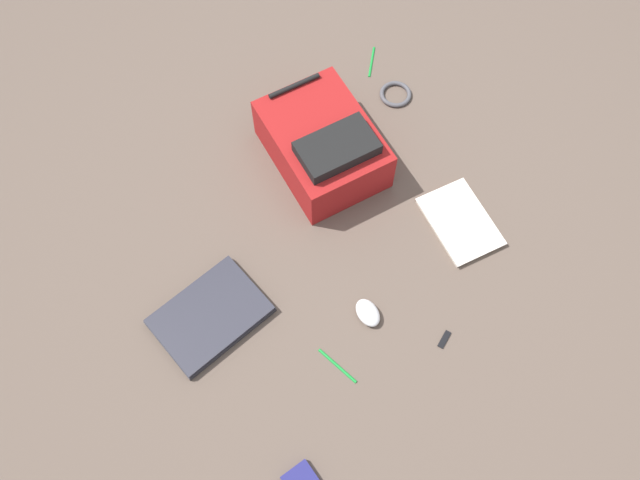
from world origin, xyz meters
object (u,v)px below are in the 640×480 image
object	(u,v)px
pen_black	(338,365)
pen_blue	(372,61)
backpack	(323,145)
book_comic	(460,222)
usb_stick	(444,339)
cable_coil	(396,94)
laptop	(210,316)
computer_mouse	(368,313)

from	to	relation	value
pen_black	pen_blue	xyz separation A→B (m)	(0.71, 0.86, -0.00)
backpack	pen_black	size ratio (longest dim) A/B	2.98
pen_blue	book_comic	bearing A→B (deg)	-101.01
pen_black	usb_stick	bearing A→B (deg)	-18.64
cable_coil	pen_blue	distance (m)	0.17
laptop	usb_stick	distance (m)	0.69
pen_blue	laptop	bearing A→B (deg)	-150.59
backpack	laptop	bearing A→B (deg)	-153.96
backpack	usb_stick	xyz separation A→B (m)	(-0.04, -0.71, -0.09)
laptop	book_comic	xyz separation A→B (m)	(0.82, -0.15, -0.01)
usb_stick	backpack	bearing A→B (deg)	87.11
usb_stick	pen_black	bearing A→B (deg)	161.36
computer_mouse	pen_blue	distance (m)	0.96
cable_coil	usb_stick	world-z (taller)	cable_coil
usb_stick	pen_blue	bearing A→B (deg)	67.18
book_comic	pen_blue	world-z (taller)	book_comic
backpack	pen_blue	xyz separation A→B (m)	(0.37, 0.25, -0.09)
book_comic	usb_stick	world-z (taller)	book_comic
book_comic	pen_black	xyz separation A→B (m)	(-0.58, -0.18, -0.00)
computer_mouse	book_comic	bearing A→B (deg)	15.38
computer_mouse	cable_coil	xyz separation A→B (m)	(0.54, 0.61, -0.01)
laptop	book_comic	distance (m)	0.83
laptop	pen_black	size ratio (longest dim) A/B	2.46
book_comic	computer_mouse	xyz separation A→B (m)	(-0.42, -0.09, 0.01)
computer_mouse	laptop	bearing A→B (deg)	150.98
pen_black	usb_stick	distance (m)	0.32
pen_blue	usb_stick	distance (m)	1.05
cable_coil	laptop	bearing A→B (deg)	-158.48
pen_black	usb_stick	size ratio (longest dim) A/B	2.53
usb_stick	laptop	bearing A→B (deg)	141.66
computer_mouse	cable_coil	bearing A→B (deg)	51.43
backpack	usb_stick	distance (m)	0.72
backpack	laptop	size ratio (longest dim) A/B	1.21
laptop	book_comic	bearing A→B (deg)	-10.46
pen_blue	backpack	bearing A→B (deg)	-145.73
book_comic	computer_mouse	distance (m)	0.43
book_comic	backpack	bearing A→B (deg)	118.61
backpack	usb_stick	world-z (taller)	backpack
computer_mouse	cable_coil	world-z (taller)	computer_mouse
laptop	pen_blue	distance (m)	1.09
computer_mouse	usb_stick	bearing A→B (deg)	-48.86
laptop	pen_blue	size ratio (longest dim) A/B	2.59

